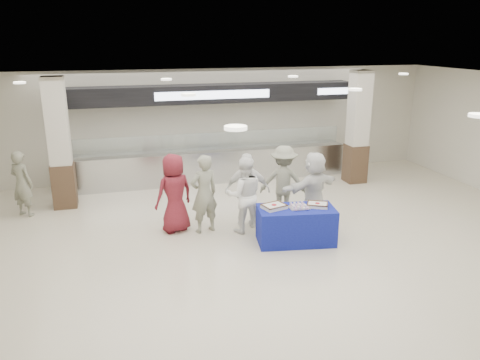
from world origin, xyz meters
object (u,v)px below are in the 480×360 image
object	(u,v)px
sheet_cake_right	(317,204)
soldier_bg	(22,184)
soldier_a	(204,194)
sheet_cake_left	(274,206)
cupcake_tray	(299,206)
civilian_maroon	(174,193)
chef_short	(247,191)
display_table	(296,225)
soldier_b	(283,182)
civilian_white	(314,189)
chef_tall	(244,195)

from	to	relation	value
sheet_cake_right	soldier_bg	bearing A→B (deg)	152.53
soldier_a	soldier_bg	distance (m)	4.44
sheet_cake_left	sheet_cake_right	distance (m)	0.90
cupcake_tray	soldier_bg	xyz separation A→B (m)	(-5.67, 3.13, 0.01)
civilian_maroon	chef_short	size ratio (longest dim) A/B	1.03
chef_short	soldier_a	bearing A→B (deg)	13.67
display_table	soldier_a	distance (m)	2.06
chef_short	soldier_b	world-z (taller)	soldier_b
sheet_cake_left	soldier_a	bearing A→B (deg)	142.94
sheet_cake_right	civilian_white	size ratio (longest dim) A/B	0.31
civilian_white	chef_tall	bearing A→B (deg)	-21.17
chef_tall	soldier_bg	size ratio (longest dim) A/B	1.06
display_table	cupcake_tray	xyz separation A→B (m)	(0.05, 0.00, 0.41)
soldier_a	soldier_b	size ratio (longest dim) A/B	1.01
display_table	civilian_maroon	world-z (taller)	civilian_maroon
chef_short	soldier_bg	xyz separation A→B (m)	(-4.89, 2.05, -0.05)
soldier_a	chef_tall	distance (m)	0.86
cupcake_tray	civilian_maroon	world-z (taller)	civilian_maroon
display_table	sheet_cake_left	xyz separation A→B (m)	(-0.44, 0.11, 0.42)
cupcake_tray	chef_short	bearing A→B (deg)	125.76
civilian_white	civilian_maroon	bearing A→B (deg)	-28.88
soldier_bg	soldier_b	bearing A→B (deg)	-160.58
cupcake_tray	display_table	bearing A→B (deg)	-179.46
soldier_a	chef_tall	size ratio (longest dim) A/B	1.03
display_table	soldier_bg	world-z (taller)	soldier_bg
sheet_cake_right	cupcake_tray	bearing A→B (deg)	176.94
sheet_cake_right	soldier_b	bearing A→B (deg)	97.02
sheet_cake_left	sheet_cake_right	bearing A→B (deg)	-8.35
soldier_b	chef_tall	bearing A→B (deg)	52.71
civilian_maroon	soldier_a	bearing A→B (deg)	140.25
sheet_cake_left	chef_tall	bearing A→B (deg)	120.10
display_table	cupcake_tray	bearing A→B (deg)	9.47
cupcake_tray	soldier_a	bearing A→B (deg)	148.90
cupcake_tray	chef_tall	size ratio (longest dim) A/B	0.25
soldier_a	civilian_white	distance (m)	2.44
soldier_a	cupcake_tray	bearing A→B (deg)	132.68
sheet_cake_right	soldier_a	world-z (taller)	soldier_a
display_table	soldier_a	bearing A→B (deg)	157.05
civilian_maroon	cupcake_tray	bearing A→B (deg)	131.07
display_table	soldier_b	size ratio (longest dim) A/B	0.91
cupcake_tray	chef_short	distance (m)	1.33
soldier_bg	display_table	bearing A→B (deg)	-173.97
sheet_cake_right	soldier_a	xyz separation A→B (m)	(-2.14, 1.08, 0.07)
sheet_cake_left	cupcake_tray	world-z (taller)	sheet_cake_left
soldier_b	display_table	bearing A→B (deg)	103.10
civilian_white	soldier_b	bearing A→B (deg)	-74.91
soldier_bg	chef_tall	bearing A→B (deg)	-170.62
chef_tall	soldier_b	xyz separation A→B (m)	(1.13, 0.64, 0.02)
sheet_cake_right	chef_tall	bearing A→B (deg)	146.89
soldier_a	soldier_bg	size ratio (longest dim) A/B	1.09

